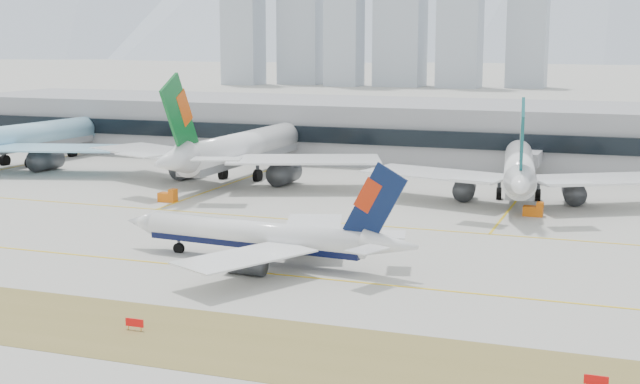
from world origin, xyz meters
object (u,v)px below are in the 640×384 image
at_px(taxiing_airliner, 265,237).
at_px(terminal, 453,132).
at_px(widebody_eva, 237,151).
at_px(widebody_cathay, 519,171).
at_px(widebody_korean, 13,140).

distance_m(taxiing_airliner, terminal, 114.70).
height_order(widebody_eva, widebody_cathay, widebody_eva).
bearing_deg(terminal, widebody_eva, -128.26).
xyz_separation_m(widebody_cathay, terminal, (-23.95, 52.52, 1.62)).
relative_size(taxiing_airliner, terminal, 0.17).
relative_size(taxiing_airliner, widebody_korean, 0.68).
height_order(widebody_cathay, terminal, widebody_cathay).
distance_m(widebody_eva, widebody_cathay, 62.66).
height_order(taxiing_airliner, terminal, taxiing_airliner).
height_order(taxiing_airliner, widebody_cathay, widebody_cathay).
bearing_deg(widebody_cathay, widebody_korean, 80.17).
xyz_separation_m(widebody_korean, widebody_eva, (61.66, -0.77, 0.19)).
bearing_deg(taxiing_airliner, terminal, -86.73).
relative_size(widebody_korean, widebody_cathay, 1.12).
bearing_deg(widebody_korean, widebody_eva, -84.69).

